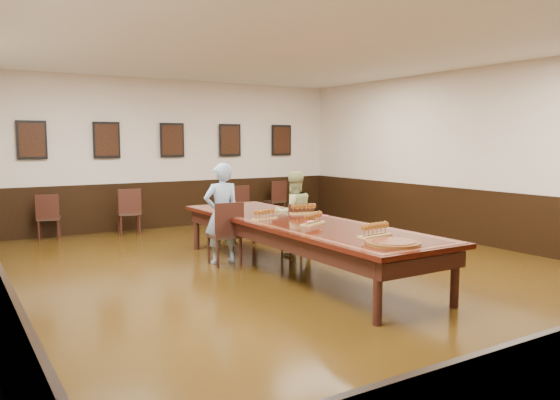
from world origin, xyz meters
TOP-DOWN VIEW (x-y plane):
  - floor at (0.00, 0.00)m, footprint 8.00×10.00m
  - ceiling at (0.00, 0.00)m, footprint 8.00×10.00m
  - wall_back at (0.00, 5.01)m, footprint 8.00×0.02m
  - wall_right at (4.01, 0.00)m, footprint 0.02×10.00m
  - chair_man at (-0.68, 1.01)m, footprint 0.49×0.53m
  - chair_woman at (0.56, 0.91)m, footprint 0.49×0.52m
  - spare_chair_a at (-2.60, 4.71)m, footprint 0.51×0.54m
  - spare_chair_b at (-1.13, 4.46)m, footprint 0.51×0.54m
  - spare_chair_c at (1.48, 4.76)m, footprint 0.43×0.47m
  - spare_chair_d at (2.52, 4.83)m, footprint 0.47×0.51m
  - person_man at (-0.68, 1.11)m, footprint 0.59×0.41m
  - person_woman at (0.57, 1.00)m, footprint 0.78×0.65m
  - pink_phone at (0.60, 0.21)m, footprint 0.13×0.15m
  - wainscoting at (0.00, 0.00)m, footprint 8.00×10.00m
  - conference_table at (0.00, 0.00)m, footprint 1.40×5.00m
  - posters at (0.00, 4.94)m, footprint 6.14×0.04m
  - flight_a at (-0.36, 0.34)m, footprint 0.43×0.21m
  - flight_b at (0.44, 0.51)m, footprint 0.46×0.24m
  - flight_c at (-0.06, -0.45)m, footprint 0.48×0.34m
  - flight_d at (0.02, -1.60)m, footprint 0.49×0.21m
  - red_plate_grp at (0.03, -0.28)m, footprint 0.20×0.20m
  - carved_platter at (-0.15, -2.08)m, footprint 0.67×0.67m

SIDE VIEW (x-z plane):
  - floor at x=0.00m, z-range -0.02..0.00m
  - spare_chair_c at x=1.48m, z-range 0.00..0.87m
  - spare_chair_a at x=-2.60m, z-range 0.00..0.88m
  - chair_woman at x=0.56m, z-range 0.00..0.89m
  - spare_chair_d at x=2.52m, z-range 0.00..0.93m
  - spare_chair_b at x=-1.13m, z-range 0.00..0.94m
  - chair_man at x=-0.68m, z-range 0.00..0.97m
  - wainscoting at x=0.00m, z-range 0.00..1.00m
  - conference_table at x=0.00m, z-range 0.23..0.99m
  - person_woman at x=0.57m, z-range 0.00..1.40m
  - pink_phone at x=0.60m, z-range 0.75..0.76m
  - red_plate_grp at x=0.03m, z-range 0.75..0.77m
  - carved_platter at x=-0.15m, z-range 0.75..0.80m
  - person_man at x=-0.68m, z-range 0.00..1.55m
  - flight_a at x=-0.36m, z-range 0.74..0.90m
  - flight_b at x=0.44m, z-range 0.74..0.91m
  - flight_c at x=-0.06m, z-range 0.74..0.92m
  - flight_d at x=0.02m, z-range 0.74..0.92m
  - wall_back at x=0.00m, z-range 0.00..3.20m
  - wall_right at x=4.01m, z-range 0.00..3.20m
  - posters at x=0.00m, z-range 1.53..2.27m
  - ceiling at x=0.00m, z-range 3.20..3.22m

